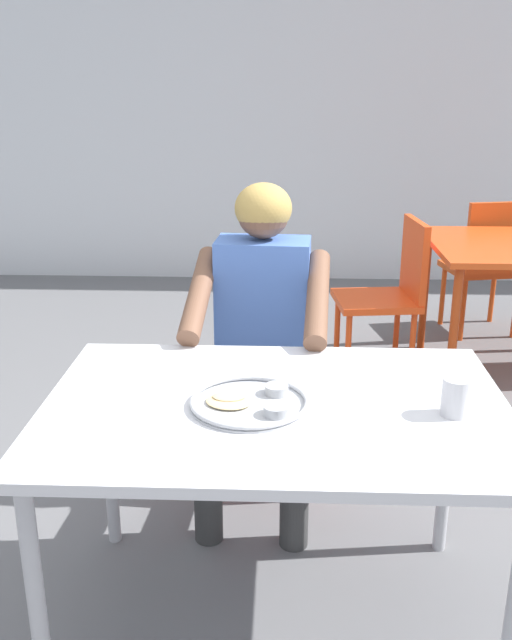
# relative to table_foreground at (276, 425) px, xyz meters

# --- Properties ---
(ground_plane) EXTENTS (12.00, 12.00, 0.05)m
(ground_plane) POSITION_rel_table_foreground_xyz_m (0.07, 0.02, -0.68)
(ground_plane) COLOR slate
(back_wall) EXTENTS (12.00, 0.12, 3.40)m
(back_wall) POSITION_rel_table_foreground_xyz_m (0.07, 3.89, 1.05)
(back_wall) COLOR silver
(back_wall) RESTS_ON ground
(table_foreground) EXTENTS (1.26, 0.85, 0.72)m
(table_foreground) POSITION_rel_table_foreground_xyz_m (0.00, 0.00, 0.00)
(table_foreground) COLOR silver
(table_foreground) RESTS_ON ground
(thali_tray) EXTENTS (0.32, 0.32, 0.03)m
(thali_tray) POSITION_rel_table_foreground_xyz_m (-0.07, -0.02, 0.08)
(thali_tray) COLOR #B7BABF
(thali_tray) RESTS_ON table_foreground
(drinking_cup) EXTENTS (0.07, 0.07, 0.10)m
(drinking_cup) POSITION_rel_table_foreground_xyz_m (0.46, -0.05, 0.12)
(drinking_cup) COLOR silver
(drinking_cup) RESTS_ON table_foreground
(chair_foreground) EXTENTS (0.46, 0.45, 0.80)m
(chair_foreground) POSITION_rel_table_foreground_xyz_m (-0.05, 0.90, -0.19)
(chair_foreground) COLOR red
(chair_foreground) RESTS_ON ground
(diner_foreground) EXTENTS (0.52, 0.57, 1.20)m
(diner_foreground) POSITION_rel_table_foreground_xyz_m (-0.07, 0.69, 0.06)
(diner_foreground) COLOR #353535
(diner_foreground) RESTS_ON ground
(chair_red_left) EXTENTS (0.47, 0.44, 0.85)m
(chair_red_left) POSITION_rel_table_foreground_xyz_m (0.59, 1.92, -0.17)
(chair_red_left) COLOR #F04D1A
(chair_red_left) RESTS_ON ground
(chair_red_far) EXTENTS (0.50, 0.47, 0.86)m
(chair_red_far) POSITION_rel_table_foreground_xyz_m (1.28, 2.54, -0.16)
(chair_red_far) COLOR #CF4B18
(chair_red_far) RESTS_ON ground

